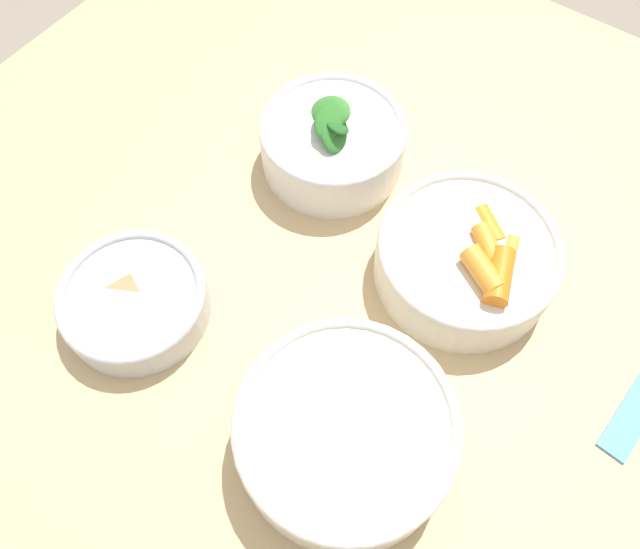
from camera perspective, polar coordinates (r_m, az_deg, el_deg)
ground_plane at (r=1.40m, az=-1.77°, el=-14.15°), size 10.00×10.00×0.00m
dining_table at (r=0.78m, az=-3.06°, el=-2.08°), size 1.07×0.93×0.78m
bowl_carrots at (r=0.65m, az=13.34°, el=1.46°), size 0.18×0.18×0.08m
bowl_greens at (r=0.72m, az=1.13°, el=12.03°), size 0.16×0.16×0.09m
bowl_beans_hotdog at (r=0.56m, az=2.35°, el=-14.31°), size 0.19×0.19×0.07m
bowl_cookies at (r=0.65m, az=-16.65°, el=-2.31°), size 0.15×0.15×0.04m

